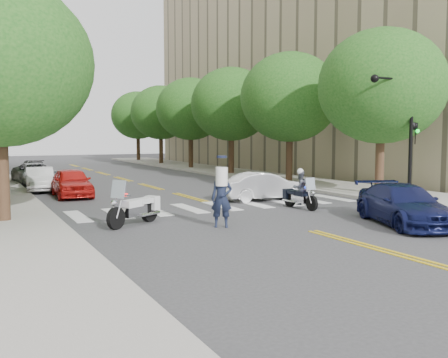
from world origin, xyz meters
TOP-DOWN VIEW (x-y plane):
  - ground at (0.00, 0.00)m, footprint 140.00×140.00m
  - sidewalk_right at (9.50, 22.00)m, footprint 5.00×60.00m
  - building_right at (26.00, 26.00)m, footprint 26.00×44.00m
  - tree_r_0 at (8.80, 6.00)m, footprint 6.40×6.40m
  - tree_r_1 at (8.80, 14.00)m, footprint 6.40×6.40m
  - tree_r_2 at (8.80, 22.00)m, footprint 6.40×6.40m
  - tree_r_3 at (8.80, 30.00)m, footprint 6.40×6.40m
  - tree_r_4 at (8.80, 38.00)m, footprint 6.40×6.40m
  - tree_r_5 at (8.80, 46.00)m, footprint 6.40×6.40m
  - traffic_signal_pole at (7.72, 3.50)m, footprint 2.82×0.42m
  - motorcycle_police at (2.63, 4.37)m, footprint 0.73×2.12m
  - motorcycle_parked at (-4.66, 3.81)m, footprint 2.25×1.61m
  - officer_standing at (-2.29, 2.00)m, footprint 0.85×0.74m
  - convertible at (2.76, 7.32)m, footprint 4.28×2.00m
  - sedan_blue at (3.53, -0.50)m, footprint 3.51×5.20m
  - parked_car_a at (-5.20, 13.00)m, footprint 1.91×4.38m
  - parked_car_b at (-6.30, 16.44)m, footprint 1.78×4.15m
  - parked_car_c at (-5.99, 21.06)m, footprint 2.70×5.03m
  - parked_car_d at (-5.20, 27.59)m, footprint 2.03×4.17m
  - parked_car_e at (-5.20, 29.50)m, footprint 1.76×3.64m

SIDE VIEW (x-z plane):
  - ground at x=0.00m, z-range 0.00..0.00m
  - sidewalk_right at x=9.50m, z-range 0.00..0.15m
  - motorcycle_parked at x=-4.66m, z-range -0.25..1.38m
  - parked_car_d at x=-5.20m, z-range 0.00..1.17m
  - parked_car_e at x=-5.20m, z-range 0.00..1.20m
  - parked_car_b at x=-6.30m, z-range 0.00..1.33m
  - parked_car_c at x=-5.99m, z-range 0.00..1.34m
  - convertible at x=2.76m, z-range 0.00..1.36m
  - sedan_blue at x=3.53m, z-range 0.00..1.40m
  - parked_car_a at x=-5.20m, z-range 0.00..1.47m
  - motorcycle_police at x=2.63m, z-range -0.09..1.62m
  - officer_standing at x=-2.29m, z-range 0.00..1.96m
  - traffic_signal_pole at x=7.72m, z-range 0.72..6.72m
  - tree_r_0 at x=8.80m, z-range 1.33..9.78m
  - tree_r_1 at x=8.80m, z-range 1.33..9.78m
  - tree_r_2 at x=8.80m, z-range 1.33..9.78m
  - tree_r_3 at x=8.80m, z-range 1.33..9.78m
  - tree_r_4 at x=8.80m, z-range 1.33..9.78m
  - tree_r_5 at x=8.80m, z-range 1.33..9.78m
  - building_right at x=26.00m, z-range 0.00..22.00m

